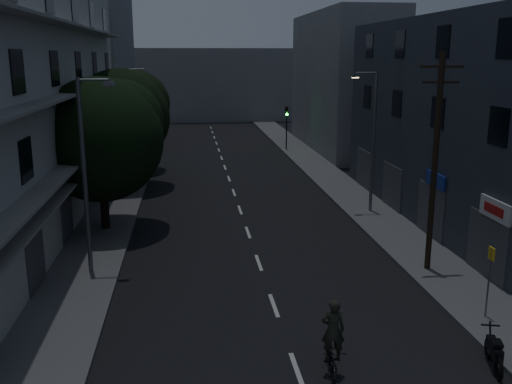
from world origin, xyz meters
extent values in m
plane|color=black|center=(0.00, 25.00, 0.00)|extent=(160.00, 160.00, 0.00)
cube|color=#565659|center=(-7.50, 25.00, 0.07)|extent=(3.00, 90.00, 0.15)
cube|color=#565659|center=(7.50, 25.00, 0.07)|extent=(3.00, 90.00, 0.15)
cube|color=beige|center=(0.00, 2.00, 0.01)|extent=(0.15, 2.00, 0.01)
cube|color=beige|center=(0.00, 6.50, 0.01)|extent=(0.15, 2.00, 0.01)
cube|color=beige|center=(0.00, 11.00, 0.01)|extent=(0.15, 2.00, 0.01)
cube|color=beige|center=(0.00, 15.50, 0.01)|extent=(0.15, 2.00, 0.01)
cube|color=beige|center=(0.00, 20.00, 0.01)|extent=(0.15, 2.00, 0.01)
cube|color=beige|center=(0.00, 24.50, 0.01)|extent=(0.15, 2.00, 0.01)
cube|color=beige|center=(0.00, 29.00, 0.01)|extent=(0.15, 2.00, 0.01)
cube|color=beige|center=(0.00, 33.50, 0.01)|extent=(0.15, 2.00, 0.01)
cube|color=beige|center=(0.00, 38.00, 0.01)|extent=(0.15, 2.00, 0.01)
cube|color=beige|center=(0.00, 42.50, 0.01)|extent=(0.15, 2.00, 0.01)
cube|color=beige|center=(0.00, 47.00, 0.01)|extent=(0.15, 2.00, 0.01)
cube|color=beige|center=(0.00, 51.50, 0.01)|extent=(0.15, 2.00, 0.01)
cube|color=beige|center=(0.00, 56.00, 0.01)|extent=(0.15, 2.00, 0.01)
cube|color=beige|center=(0.00, 60.50, 0.01)|extent=(0.15, 2.00, 0.01)
cube|color=#B4B4AF|center=(-12.00, 18.00, 7.00)|extent=(6.00, 36.00, 14.00)
cube|color=black|center=(-8.98, 9.00, 2.00)|extent=(0.06, 1.60, 1.60)
cube|color=black|center=(-8.98, 15.00, 2.00)|extent=(0.06, 1.60, 1.60)
cube|color=black|center=(-8.98, 21.00, 2.00)|extent=(0.06, 1.60, 1.60)
cube|color=black|center=(-8.98, 27.00, 2.00)|extent=(0.06, 1.60, 1.60)
cube|color=black|center=(-8.98, 33.00, 2.00)|extent=(0.06, 1.60, 1.60)
cube|color=black|center=(-8.98, 9.00, 5.20)|extent=(0.06, 1.60, 1.60)
cube|color=black|center=(-8.98, 15.00, 5.20)|extent=(0.06, 1.60, 1.60)
cube|color=black|center=(-8.98, 21.00, 5.20)|extent=(0.06, 1.60, 1.60)
cube|color=black|center=(-8.98, 27.00, 5.20)|extent=(0.06, 1.60, 1.60)
cube|color=black|center=(-8.98, 33.00, 5.20)|extent=(0.06, 1.60, 1.60)
cube|color=black|center=(-8.98, 9.00, 8.40)|extent=(0.06, 1.60, 1.60)
cube|color=black|center=(-8.98, 15.00, 8.40)|extent=(0.06, 1.60, 1.60)
cube|color=black|center=(-8.98, 21.00, 8.40)|extent=(0.06, 1.60, 1.60)
cube|color=black|center=(-8.98, 27.00, 8.40)|extent=(0.06, 1.60, 1.60)
cube|color=black|center=(-8.98, 33.00, 8.40)|extent=(0.06, 1.60, 1.60)
cube|color=black|center=(-8.98, 21.00, 11.60)|extent=(0.06, 1.60, 1.60)
cube|color=black|center=(-8.98, 27.00, 11.60)|extent=(0.06, 1.60, 1.60)
cube|color=black|center=(-8.98, 33.00, 11.60)|extent=(0.06, 1.60, 1.60)
cube|color=gray|center=(-8.50, 18.00, 4.00)|extent=(1.00, 32.40, 0.12)
cube|color=gray|center=(-8.50, 18.00, 7.20)|extent=(1.00, 32.40, 0.12)
cube|color=gray|center=(-8.50, 18.00, 10.40)|extent=(1.00, 32.40, 0.12)
cube|color=gray|center=(-8.60, 18.00, 3.10)|extent=(0.80, 32.40, 0.12)
cube|color=#424247|center=(-8.97, 9.00, 1.40)|extent=(0.06, 2.40, 2.40)
cube|color=#424247|center=(-8.97, 15.00, 1.40)|extent=(0.06, 2.40, 2.40)
cube|color=#424247|center=(-8.97, 21.00, 1.40)|extent=(0.06, 2.40, 2.40)
cube|color=#424247|center=(-8.97, 27.00, 1.40)|extent=(0.06, 2.40, 2.40)
cube|color=#424247|center=(-8.97, 33.00, 1.40)|extent=(0.06, 2.40, 2.40)
cube|color=#2C313C|center=(12.00, 14.00, 5.50)|extent=(6.00, 28.00, 11.00)
cube|color=black|center=(8.98, 8.00, 6.30)|extent=(0.06, 1.40, 1.50)
cube|color=black|center=(8.98, 13.50, 6.30)|extent=(0.06, 1.40, 1.50)
cube|color=black|center=(8.98, 19.00, 6.30)|extent=(0.06, 1.40, 1.50)
cube|color=black|center=(8.98, 24.50, 6.30)|extent=(0.06, 1.40, 1.50)
cube|color=black|center=(8.98, 8.00, 9.60)|extent=(0.06, 1.40, 1.50)
cube|color=black|center=(8.98, 13.50, 9.60)|extent=(0.06, 1.40, 1.50)
cube|color=black|center=(8.98, 19.00, 9.60)|extent=(0.06, 1.40, 1.50)
cube|color=black|center=(8.98, 24.50, 9.60)|extent=(0.06, 1.40, 1.50)
cube|color=#424247|center=(8.97, 8.00, 1.40)|extent=(0.06, 3.00, 2.60)
cube|color=#424247|center=(8.97, 13.50, 1.40)|extent=(0.06, 3.00, 2.60)
cube|color=#424247|center=(8.97, 19.00, 1.40)|extent=(0.06, 3.00, 2.60)
cube|color=#424247|center=(8.97, 24.50, 1.40)|extent=(0.06, 3.00, 2.60)
cube|color=silver|center=(8.90, 7.50, 3.10)|extent=(0.12, 2.20, 0.80)
cube|color=#B21414|center=(8.82, 7.50, 3.10)|extent=(0.02, 1.40, 0.36)
cube|color=navy|center=(8.90, 13.00, 3.10)|extent=(0.12, 2.00, 0.70)
cube|color=slate|center=(-12.00, 48.00, 8.00)|extent=(6.00, 20.00, 16.00)
cube|color=slate|center=(12.00, 42.00, 6.50)|extent=(6.00, 20.00, 13.00)
cube|color=slate|center=(0.00, 70.00, 5.00)|extent=(24.00, 8.00, 10.00)
cylinder|color=black|center=(-7.39, 16.69, 2.27)|extent=(0.44, 0.44, 4.25)
sphere|color=black|center=(-7.39, 16.69, 4.82)|extent=(6.37, 6.37, 6.37)
sphere|color=black|center=(-6.43, 17.49, 5.62)|extent=(4.46, 4.46, 4.46)
sphere|color=black|center=(-8.18, 16.06, 5.30)|extent=(4.14, 4.14, 4.14)
cylinder|color=black|center=(-7.41, 26.73, 2.32)|extent=(0.44, 0.44, 4.35)
sphere|color=black|center=(-7.41, 26.73, 4.93)|extent=(6.55, 6.55, 6.55)
sphere|color=black|center=(-6.43, 27.55, 5.75)|extent=(4.58, 4.58, 4.58)
sphere|color=black|center=(-8.23, 26.08, 5.42)|extent=(4.25, 4.25, 4.25)
cylinder|color=black|center=(-7.75, 32.69, 2.05)|extent=(0.44, 0.44, 3.80)
sphere|color=black|center=(-7.75, 32.69, 4.33)|extent=(5.68, 5.68, 5.68)
sphere|color=black|center=(-6.90, 33.40, 5.04)|extent=(3.97, 3.97, 3.97)
sphere|color=black|center=(-8.46, 32.13, 4.76)|extent=(3.69, 3.69, 3.69)
cylinder|color=black|center=(6.49, 41.26, 1.75)|extent=(0.12, 0.12, 3.20)
cube|color=black|center=(6.49, 41.26, 3.80)|extent=(0.28, 0.22, 0.90)
sphere|color=black|center=(6.49, 41.11, 4.13)|extent=(0.22, 0.22, 0.22)
sphere|color=#3F330C|center=(6.49, 41.11, 3.83)|extent=(0.22, 0.22, 0.22)
sphere|color=#0CFF26|center=(6.49, 41.11, 3.53)|extent=(0.22, 0.22, 0.22)
cylinder|color=black|center=(-6.38, 39.60, 1.75)|extent=(0.12, 0.12, 3.20)
cube|color=black|center=(-6.38, 39.60, 3.80)|extent=(0.28, 0.22, 0.90)
sphere|color=black|center=(-6.38, 39.45, 4.13)|extent=(0.22, 0.22, 0.22)
sphere|color=#3F330C|center=(-6.38, 39.45, 3.83)|extent=(0.22, 0.22, 0.22)
sphere|color=#0CFF26|center=(-6.38, 39.45, 3.53)|extent=(0.22, 0.22, 0.22)
cylinder|color=#5B5D63|center=(-7.18, 10.53, 4.15)|extent=(0.18, 0.18, 8.00)
cylinder|color=#5B5D63|center=(-6.58, 10.53, 8.05)|extent=(1.20, 0.10, 0.10)
cube|color=#5B5D63|center=(-5.98, 10.53, 7.90)|extent=(0.45, 0.25, 0.18)
cube|color=#4C4C4C|center=(-5.98, 10.53, 7.80)|extent=(0.35, 0.18, 0.04)
cylinder|color=slate|center=(7.52, 18.45, 4.15)|extent=(0.18, 0.18, 8.00)
cylinder|color=slate|center=(6.92, 18.45, 8.05)|extent=(1.20, 0.10, 0.10)
cube|color=slate|center=(6.32, 18.45, 7.90)|extent=(0.45, 0.25, 0.18)
cube|color=#FFD88C|center=(6.32, 18.45, 7.80)|extent=(0.35, 0.18, 0.04)
cylinder|color=slate|center=(-7.12, 28.73, 4.15)|extent=(0.18, 0.18, 8.00)
cylinder|color=slate|center=(-6.52, 28.73, 8.05)|extent=(1.20, 0.10, 0.10)
cube|color=slate|center=(-5.92, 28.73, 7.90)|extent=(0.45, 0.25, 0.18)
cube|color=#4C4C4C|center=(-5.92, 28.73, 7.80)|extent=(0.35, 0.18, 0.04)
cylinder|color=black|center=(7.00, 9.10, 4.65)|extent=(0.24, 0.24, 9.00)
cube|color=black|center=(7.00, 9.10, 8.55)|extent=(1.80, 0.10, 0.10)
cube|color=black|center=(7.00, 9.10, 7.95)|extent=(1.50, 0.10, 0.10)
cylinder|color=#595B60|center=(7.11, 4.42, 1.40)|extent=(0.06, 0.06, 2.50)
cube|color=yellow|center=(7.11, 4.42, 2.45)|extent=(0.05, 0.35, 0.45)
torus|color=black|center=(5.62, 0.91, 0.30)|extent=(0.29, 0.70, 0.70)
torus|color=black|center=(5.93, 2.05, 0.30)|extent=(0.29, 0.70, 0.70)
cube|color=black|center=(5.78, 1.48, 0.61)|extent=(0.52, 1.11, 0.35)
cube|color=black|center=(5.74, 1.34, 0.87)|extent=(0.40, 0.51, 0.10)
cylinder|color=black|center=(5.92, 2.00, 0.74)|extent=(0.17, 0.43, 0.83)
cube|color=black|center=(5.94, 2.10, 1.04)|extent=(0.53, 0.18, 0.04)
imported|color=black|center=(0.95, 1.67, 0.48)|extent=(0.89, 1.91, 0.97)
imported|color=black|center=(0.95, 1.67, 1.41)|extent=(0.73, 0.53, 1.85)
camera|label=1|loc=(-2.98, -12.73, 8.95)|focal=40.00mm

